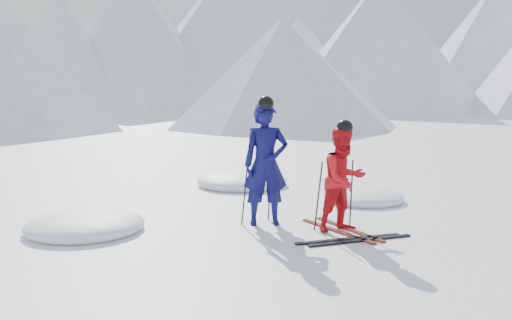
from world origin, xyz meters
TOP-DOWN VIEW (x-y plane):
  - ground at (0.00, 0.00)m, footprint 160.00×160.00m
  - mountain_range at (5.71, 35.31)m, footprint 106.15×62.94m
  - skier_blue at (-1.65, 0.55)m, footprint 0.87×0.75m
  - skier_red at (-0.85, -0.46)m, footprint 0.83×0.66m
  - pole_blue_left at (-1.95, 0.70)m, footprint 0.13×0.09m
  - pole_blue_right at (-1.40, 0.80)m, footprint 0.13×0.08m
  - pole_red_left at (-1.15, -0.21)m, footprint 0.11×0.09m
  - pole_red_right at (-0.55, -0.31)m, footprint 0.11×0.08m
  - ski_worn_left at (-0.97, -0.46)m, footprint 0.11×1.70m
  - ski_worn_right at (-0.73, -0.46)m, footprint 0.23×1.70m
  - ski_loose_a at (-1.13, -0.92)m, footprint 1.67×0.49m
  - ski_loose_b at (-1.03, -1.07)m, footprint 1.68×0.43m
  - snow_lumps at (-1.25, 2.64)m, footprint 7.11×4.72m

SIDE VIEW (x-z plane):
  - ground at x=0.00m, z-range 0.00..0.00m
  - snow_lumps at x=-1.25m, z-range -0.23..0.23m
  - ski_worn_left at x=-0.97m, z-range 0.00..0.03m
  - ski_worn_right at x=-0.73m, z-range 0.00..0.03m
  - ski_loose_a at x=-1.13m, z-range 0.00..0.03m
  - ski_loose_b at x=-1.03m, z-range 0.00..0.03m
  - pole_red_right at x=-0.55m, z-range 0.00..1.10m
  - pole_red_left at x=-1.15m, z-range 0.00..1.10m
  - pole_blue_right at x=-1.40m, z-range 0.00..1.34m
  - pole_blue_left at x=-1.95m, z-range 0.00..1.34m
  - skier_red at x=-0.85m, z-range 0.00..1.66m
  - skier_blue at x=-1.65m, z-range 0.00..2.02m
  - mountain_range at x=5.71m, z-range -1.04..14.49m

